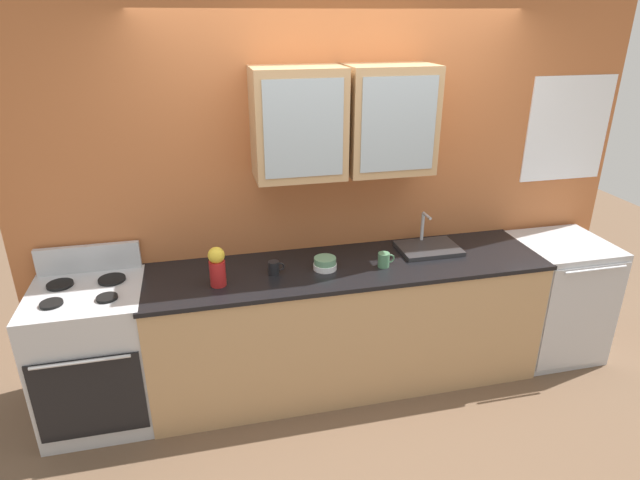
{
  "coord_description": "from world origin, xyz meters",
  "views": [
    {
      "loc": [
        -0.93,
        -3.1,
        2.47
      ],
      "look_at": [
        -0.19,
        0.0,
        1.12
      ],
      "focal_mm": 30.02,
      "sensor_mm": 36.0,
      "label": 1
    }
  ],
  "objects_px": {
    "cup_near_sink": "(384,260)",
    "dishwasher": "(555,297)",
    "stove_range": "(96,355)",
    "sink_faucet": "(428,247)",
    "cup_near_bowls": "(274,268)",
    "vase": "(217,266)",
    "bowl_stack": "(325,264)"
  },
  "relations": [
    {
      "from": "sink_faucet",
      "to": "cup_near_bowls",
      "type": "height_order",
      "value": "sink_faucet"
    },
    {
      "from": "vase",
      "to": "cup_near_bowls",
      "type": "height_order",
      "value": "vase"
    },
    {
      "from": "dishwasher",
      "to": "cup_near_bowls",
      "type": "bearing_deg",
      "value": -179.59
    },
    {
      "from": "stove_range",
      "to": "cup_near_bowls",
      "type": "distance_m",
      "value": 1.26
    },
    {
      "from": "stove_range",
      "to": "bowl_stack",
      "type": "height_order",
      "value": "stove_range"
    },
    {
      "from": "bowl_stack",
      "to": "cup_near_sink",
      "type": "distance_m",
      "value": 0.39
    },
    {
      "from": "sink_faucet",
      "to": "dishwasher",
      "type": "distance_m",
      "value": 1.15
    },
    {
      "from": "stove_range",
      "to": "sink_faucet",
      "type": "relative_size",
      "value": 2.59
    },
    {
      "from": "cup_near_sink",
      "to": "cup_near_bowls",
      "type": "xyz_separation_m",
      "value": [
        -0.73,
        0.06,
        -0.0
      ]
    },
    {
      "from": "sink_faucet",
      "to": "dishwasher",
      "type": "height_order",
      "value": "sink_faucet"
    },
    {
      "from": "sink_faucet",
      "to": "cup_near_bowls",
      "type": "distance_m",
      "value": 1.13
    },
    {
      "from": "vase",
      "to": "cup_near_sink",
      "type": "bearing_deg",
      "value": 0.82
    },
    {
      "from": "cup_near_sink",
      "to": "sink_faucet",
      "type": "bearing_deg",
      "value": 24.41
    },
    {
      "from": "bowl_stack",
      "to": "dishwasher",
      "type": "xyz_separation_m",
      "value": [
        1.83,
        0.02,
        -0.5
      ]
    },
    {
      "from": "vase",
      "to": "cup_near_sink",
      "type": "xyz_separation_m",
      "value": [
        1.09,
        0.02,
        -0.08
      ]
    },
    {
      "from": "cup_near_sink",
      "to": "dishwasher",
      "type": "bearing_deg",
      "value": 2.88
    },
    {
      "from": "cup_near_sink",
      "to": "dishwasher",
      "type": "xyz_separation_m",
      "value": [
        1.44,
        0.07,
        -0.51
      ]
    },
    {
      "from": "cup_near_sink",
      "to": "bowl_stack",
      "type": "bearing_deg",
      "value": 172.24
    },
    {
      "from": "stove_range",
      "to": "bowl_stack",
      "type": "bearing_deg",
      "value": -0.91
    },
    {
      "from": "vase",
      "to": "dishwasher",
      "type": "xyz_separation_m",
      "value": [
        2.52,
        0.09,
        -0.59
      ]
    },
    {
      "from": "vase",
      "to": "cup_near_bowls",
      "type": "bearing_deg",
      "value": 11.41
    },
    {
      "from": "stove_range",
      "to": "vase",
      "type": "bearing_deg",
      "value": -6.57
    },
    {
      "from": "stove_range",
      "to": "sink_faucet",
      "type": "height_order",
      "value": "sink_faucet"
    },
    {
      "from": "stove_range",
      "to": "cup_near_sink",
      "type": "height_order",
      "value": "stove_range"
    },
    {
      "from": "stove_range",
      "to": "cup_near_bowls",
      "type": "height_order",
      "value": "stove_range"
    },
    {
      "from": "stove_range",
      "to": "dishwasher",
      "type": "relative_size",
      "value": 1.2
    },
    {
      "from": "bowl_stack",
      "to": "vase",
      "type": "xyz_separation_m",
      "value": [
        -0.7,
        -0.07,
        0.09
      ]
    },
    {
      "from": "sink_faucet",
      "to": "cup_near_sink",
      "type": "height_order",
      "value": "sink_faucet"
    },
    {
      "from": "cup_near_sink",
      "to": "dishwasher",
      "type": "distance_m",
      "value": 1.53
    },
    {
      "from": "sink_faucet",
      "to": "cup_near_bowls",
      "type": "relative_size",
      "value": 3.98
    },
    {
      "from": "vase",
      "to": "dishwasher",
      "type": "bearing_deg",
      "value": 2.0
    },
    {
      "from": "cup_near_bowls",
      "to": "vase",
      "type": "bearing_deg",
      "value": -168.59
    }
  ]
}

